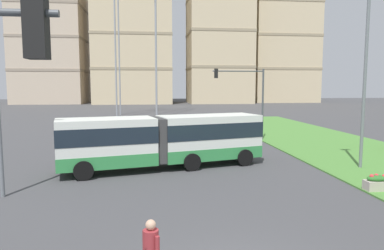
# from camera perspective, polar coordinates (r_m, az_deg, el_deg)

# --- Properties ---
(articulated_bus) EXTENTS (12.02, 5.38, 3.00)m
(articulated_bus) POSITION_cam_1_polar(r_m,az_deg,el_deg) (20.52, -4.58, -2.40)
(articulated_bus) COLOR silver
(articulated_bus) RESTS_ON ground
(car_silver_hatch) EXTENTS (4.44, 2.10, 1.58)m
(car_silver_hatch) POSITION_cam_1_polar(r_m,az_deg,el_deg) (30.63, -13.85, -1.40)
(car_silver_hatch) COLOR #B7BABF
(car_silver_hatch) RESTS_ON ground
(flower_planter_2) EXTENTS (1.10, 0.56, 0.74)m
(flower_planter_2) POSITION_cam_1_polar(r_m,az_deg,el_deg) (18.11, 27.70, -8.23)
(flower_planter_2) COLOR #B7AD9E
(flower_planter_2) RESTS_ON grass_median
(traffic_light_far_right) EXTENTS (4.53, 0.28, 6.24)m
(traffic_light_far_right) POSITION_cam_1_polar(r_m,az_deg,el_deg) (31.09, 8.78, 5.40)
(traffic_light_far_right) COLOR #474C51
(traffic_light_far_right) RESTS_ON ground
(streetlight_median) EXTENTS (0.70, 0.28, 10.04)m
(streetlight_median) POSITION_cam_1_polar(r_m,az_deg,el_deg) (22.28, 26.14, 7.51)
(streetlight_median) COLOR slate
(streetlight_median) RESTS_ON ground
(apartment_tower_west) EXTENTS (18.65, 16.03, 43.32)m
(apartment_tower_west) POSITION_cam_1_polar(r_m,az_deg,el_deg) (109.04, -21.97, 14.74)
(apartment_tower_west) COLOR #C6B299
(apartment_tower_west) RESTS_ON ground
(apartment_tower_westcentre) EXTENTS (21.21, 19.14, 54.21)m
(apartment_tower_westcentre) POSITION_cam_1_polar(r_m,az_deg,el_deg) (105.42, -9.58, 18.42)
(apartment_tower_westcentre) COLOR beige
(apartment_tower_westcentre) RESTS_ON ground
(apartment_tower_centre) EXTENTS (17.56, 15.98, 38.63)m
(apartment_tower_centre) POSITION_cam_1_polar(r_m,az_deg,el_deg) (104.11, 4.36, 14.28)
(apartment_tower_centre) COLOR beige
(apartment_tower_centre) RESTS_ON ground
(apartment_tower_eastcentre) EXTENTS (19.31, 15.45, 47.60)m
(apartment_tower_eastcentre) POSITION_cam_1_polar(r_m,az_deg,el_deg) (114.48, 14.32, 15.65)
(apartment_tower_eastcentre) COLOR beige
(apartment_tower_eastcentre) RESTS_ON ground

